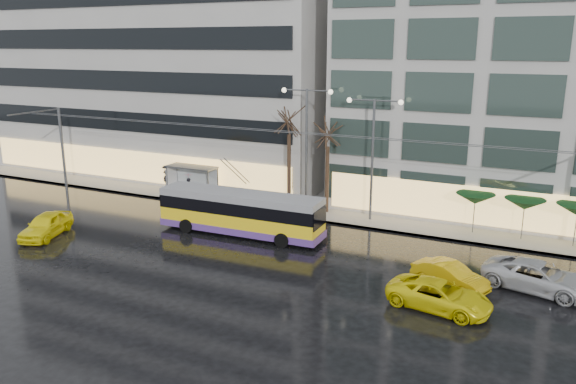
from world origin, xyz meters
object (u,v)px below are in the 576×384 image
Objects in this scene: street_lamp_near at (307,133)px; taxi_a at (46,225)px; bus_shelter at (189,174)px; trolleybus at (241,214)px.

taxi_a is at bearing -136.80° from street_lamp_near.
trolleybus is at bearing -36.68° from bus_shelter.
street_lamp_near is (10.38, 0.11, 4.03)m from bus_shelter.
street_lamp_near is (1.86, 6.47, 4.59)m from trolleybus.
trolleybus is at bearing -106.01° from street_lamp_near.
trolleybus reaches higher than bus_shelter.
taxi_a is at bearing -152.51° from trolleybus.
trolleybus is 2.68× the size of bus_shelter.
bus_shelter is 0.47× the size of street_lamp_near.
bus_shelter is 11.14m from street_lamp_near.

